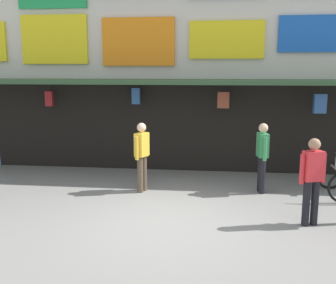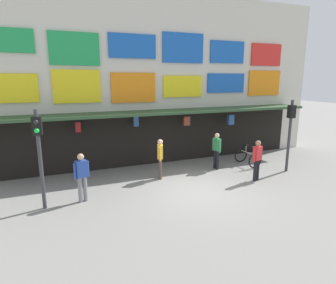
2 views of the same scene
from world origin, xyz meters
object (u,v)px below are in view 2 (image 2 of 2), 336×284
(pedestrian_in_black, at_px, (160,157))
(pedestrian_in_white, at_px, (82,175))
(traffic_light_near, at_px, (39,144))
(traffic_light_far, at_px, (290,124))
(pedestrian_in_yellow, at_px, (257,158))
(bicycle_parked, at_px, (248,157))
(pedestrian_in_blue, at_px, (217,149))

(pedestrian_in_black, bearing_deg, pedestrian_in_white, -160.48)
(traffic_light_near, height_order, pedestrian_in_black, traffic_light_near)
(traffic_light_far, relative_size, pedestrian_in_yellow, 1.90)
(traffic_light_near, height_order, pedestrian_in_white, traffic_light_near)
(traffic_light_near, distance_m, traffic_light_far, 10.09)
(traffic_light_near, xyz_separation_m, traffic_light_far, (10.09, 0.02, 0.00))
(bicycle_parked, relative_size, pedestrian_in_yellow, 0.69)
(traffic_light_far, xyz_separation_m, pedestrian_in_yellow, (-2.08, -0.48, -1.19))
(pedestrian_in_black, height_order, pedestrian_in_blue, same)
(pedestrian_in_yellow, height_order, pedestrian_in_white, same)
(bicycle_parked, xyz_separation_m, pedestrian_in_blue, (-1.73, 0.07, 0.55))
(traffic_light_far, relative_size, pedestrian_in_white, 1.90)
(traffic_light_near, relative_size, pedestrian_in_blue, 1.90)
(traffic_light_near, distance_m, pedestrian_in_yellow, 8.10)
(traffic_light_far, height_order, pedestrian_in_blue, traffic_light_far)
(traffic_light_far, bearing_deg, traffic_light_near, -179.89)
(traffic_light_near, relative_size, pedestrian_in_white, 1.90)
(bicycle_parked, xyz_separation_m, pedestrian_in_black, (-4.58, -0.19, 0.55))
(pedestrian_in_yellow, bearing_deg, pedestrian_in_white, 175.25)
(bicycle_parked, bearing_deg, pedestrian_in_blue, 177.67)
(traffic_light_far, relative_size, bicycle_parked, 2.75)
(pedestrian_in_blue, xyz_separation_m, pedestrian_in_yellow, (0.69, -1.97, 0.00))
(pedestrian_in_blue, bearing_deg, pedestrian_in_black, -174.83)
(traffic_light_far, xyz_separation_m, pedestrian_in_blue, (-2.77, 1.49, -1.19))
(pedestrian_in_black, xyz_separation_m, pedestrian_in_blue, (2.86, 0.26, 0.00))
(traffic_light_near, height_order, pedestrian_in_blue, traffic_light_near)
(pedestrian_in_black, relative_size, pedestrian_in_yellow, 1.00)
(pedestrian_in_blue, bearing_deg, pedestrian_in_white, -167.00)
(pedestrian_in_yellow, bearing_deg, traffic_light_near, 176.67)
(traffic_light_far, xyz_separation_m, pedestrian_in_black, (-5.63, 1.23, -1.19))
(traffic_light_near, xyz_separation_m, pedestrian_in_yellow, (8.00, -0.47, -1.19))
(traffic_light_near, height_order, bicycle_parked, traffic_light_near)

